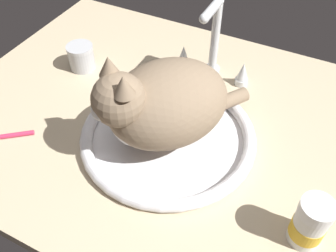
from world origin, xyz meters
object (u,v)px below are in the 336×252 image
(faucet, at_px, (213,49))
(pill_bottle, at_px, (310,224))
(sink_basin, at_px, (168,135))
(metal_jar, at_px, (81,57))
(cat, at_px, (161,104))

(faucet, distance_m, pill_bottle, 0.46)
(sink_basin, bearing_deg, pill_bottle, -18.06)
(pill_bottle, height_order, metal_jar, pill_bottle)
(sink_basin, relative_size, pill_bottle, 3.58)
(cat, bearing_deg, metal_jar, 155.31)
(pill_bottle, relative_size, metal_jar, 1.55)
(cat, bearing_deg, sink_basin, 56.17)
(metal_jar, bearing_deg, cat, -24.69)
(cat, height_order, pill_bottle, cat)
(sink_basin, xyz_separation_m, cat, (-0.01, -0.01, 0.10))
(sink_basin, xyz_separation_m, pill_bottle, (0.31, -0.10, 0.04))
(metal_jar, bearing_deg, sink_basin, -21.98)
(faucet, height_order, cat, cat)
(cat, distance_m, metal_jar, 0.34)
(sink_basin, height_order, faucet, faucet)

